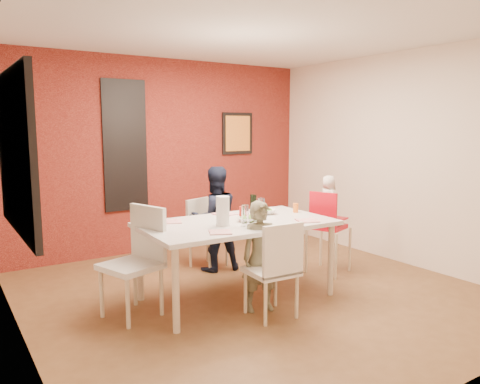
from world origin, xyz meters
TOP-DOWN VIEW (x-y plane):
  - ground at (0.00, 0.00)m, footprint 4.50×4.50m
  - ceiling at (0.00, 0.00)m, footprint 4.50×4.50m
  - wall_back at (0.00, 2.25)m, footprint 4.50×0.02m
  - wall_front at (0.00, -2.25)m, footprint 4.50×0.02m
  - wall_left at (-2.25, 0.00)m, footprint 0.02×4.50m
  - wall_right at (2.25, 0.00)m, footprint 0.02×4.50m
  - brick_accent_wall at (0.00, 2.23)m, footprint 4.50×0.02m
  - picture_window_frame at (-2.22, 0.20)m, footprint 0.05×1.70m
  - picture_window_pane at (-2.21, 0.20)m, footprint 0.02×1.55m
  - glassblock_strip at (-0.60, 2.21)m, footprint 0.55×0.03m
  - glassblock_surround at (-0.60, 2.21)m, footprint 0.60×0.03m
  - art_print_frame at (1.20, 2.21)m, footprint 0.54×0.03m
  - art_print_canvas at (1.20, 2.19)m, footprint 0.44×0.01m
  - dining_table at (-0.24, -0.01)m, footprint 1.95×1.13m
  - chair_near at (-0.23, -0.66)m, footprint 0.44×0.44m
  - chair_far at (0.02, 1.17)m, footprint 0.50×0.50m
  - chair_left at (-1.23, 0.15)m, footprint 0.59×0.59m
  - high_chair at (1.11, 0.09)m, footprint 0.53×0.53m
  - child_near at (-0.23, -0.41)m, footprint 0.44×0.34m
  - child_far at (0.05, 0.94)m, footprint 0.70×0.58m
  - toddler at (1.13, 0.11)m, footprint 0.26×0.33m
  - plate_near_left at (-0.64, -0.34)m, footprint 0.26×0.26m
  - plate_far_mid at (-0.14, 0.39)m, footprint 0.24×0.24m
  - plate_near_right at (0.38, -0.38)m, footprint 0.26×0.26m
  - plate_far_left at (-0.82, 0.35)m, footprint 0.29×0.29m
  - salad_bowl_a at (-0.15, -0.06)m, footprint 0.25×0.25m
  - salad_bowl_b at (0.25, 0.17)m, footprint 0.28×0.28m
  - wine_bottle at (0.01, 0.05)m, footprint 0.07×0.07m
  - wine_glass_a at (-0.28, -0.23)m, footprint 0.07×0.07m
  - wine_glass_b at (0.05, -0.03)m, footprint 0.08×0.08m
  - paper_towel_roll at (-0.46, -0.09)m, footprint 0.13×0.13m
  - condiment_red at (-0.17, 0.03)m, footprint 0.04×0.04m
  - condiment_green at (-0.03, -0.04)m, footprint 0.04×0.04m
  - condiment_brown at (-0.12, 0.05)m, footprint 0.04×0.04m
  - sippy_cup at (0.59, 0.06)m, footprint 0.06×0.06m

SIDE VIEW (x-z plane):
  - ground at x=0.00m, z-range 0.00..0.00m
  - chair_far at x=0.02m, z-range 0.05..0.90m
  - chair_near at x=-0.23m, z-range 0.05..0.96m
  - child_near at x=-0.23m, z-range 0.00..1.06m
  - chair_left at x=-1.23m, z-range 0.06..1.08m
  - high_chair at x=1.11m, z-range 0.10..1.10m
  - child_far at x=0.05m, z-range 0.00..1.28m
  - dining_table at x=-0.24m, z-range 0.33..1.13m
  - plate_near_left at x=-0.64m, z-range 0.80..0.81m
  - plate_near_right at x=0.38m, z-range 0.80..0.81m
  - plate_far_mid at x=-0.14m, z-range 0.80..0.81m
  - plate_far_left at x=-0.82m, z-range 0.80..0.81m
  - salad_bowl_a at x=-0.15m, z-range 0.80..0.85m
  - salad_bowl_b at x=0.25m, z-range 0.80..0.86m
  - sippy_cup at x=0.59m, z-range 0.80..0.90m
  - condiment_brown at x=-0.12m, z-range 0.80..0.94m
  - condiment_green at x=-0.03m, z-range 0.80..0.94m
  - condiment_red at x=-0.17m, z-range 0.80..0.95m
  - toddler at x=1.13m, z-range 0.59..1.18m
  - wine_glass_a at x=-0.28m, z-range 0.80..1.01m
  - wine_glass_b at x=0.05m, z-range 0.80..1.02m
  - wine_bottle at x=0.01m, z-range 0.80..1.05m
  - paper_towel_roll at x=-0.46m, z-range 0.80..1.09m
  - wall_back at x=0.00m, z-range 0.00..2.70m
  - wall_front at x=0.00m, z-range 0.00..2.70m
  - wall_left at x=-2.25m, z-range 0.00..2.70m
  - wall_right at x=2.25m, z-range 0.00..2.70m
  - brick_accent_wall at x=0.00m, z-range 0.00..2.70m
  - glassblock_strip at x=-0.60m, z-range 0.65..2.35m
  - glassblock_surround at x=-0.60m, z-range 0.62..2.38m
  - picture_window_frame at x=-2.22m, z-range 0.90..2.20m
  - picture_window_pane at x=-2.21m, z-range 0.98..2.12m
  - art_print_frame at x=1.20m, z-range 1.33..1.97m
  - art_print_canvas at x=1.20m, z-range 1.38..1.92m
  - ceiling at x=0.00m, z-range 2.69..2.71m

